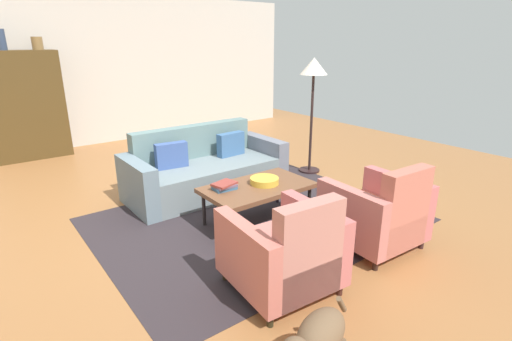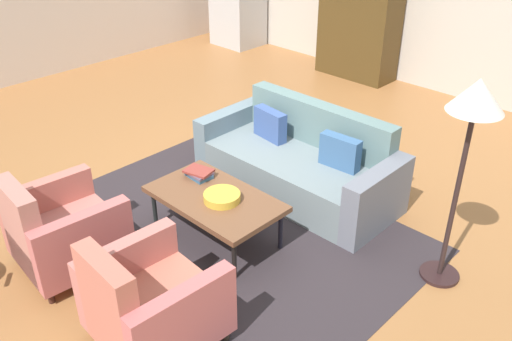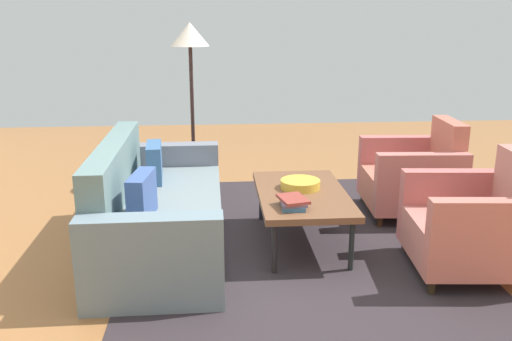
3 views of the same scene
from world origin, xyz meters
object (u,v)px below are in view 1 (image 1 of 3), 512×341
at_px(dog, 317,338).
at_px(book_stack, 224,186).
at_px(armchair_left, 286,254).
at_px(armchair_right, 379,215).
at_px(vase_tall, 1,40).
at_px(fruit_bowl, 264,181).
at_px(floor_lamp, 313,77).
at_px(couch, 204,171).
at_px(cabinet, 25,106).
at_px(vase_round, 37,43).
at_px(coffee_table, 258,189).

bearing_deg(dog, book_stack, -124.17).
xyz_separation_m(armchair_left, armchair_right, (1.20, -0.00, 0.00)).
bearing_deg(book_stack, vase_tall, 107.89).
bearing_deg(fruit_bowl, floor_lamp, 29.42).
relative_size(couch, vase_tall, 6.53).
xyz_separation_m(couch, armchair_left, (-0.60, -2.35, 0.06)).
bearing_deg(armchair_left, fruit_bowl, 63.67).
distance_m(floor_lamp, dog, 4.14).
height_order(book_stack, vase_tall, vase_tall).
xyz_separation_m(book_stack, cabinet, (-1.23, 4.28, 0.43)).
height_order(armchair_left, vase_tall, vase_tall).
relative_size(book_stack, cabinet, 0.16).
bearing_deg(dog, vase_round, -103.93).
height_order(armchair_left, cabinet, cabinet).
bearing_deg(couch, armchair_left, 75.16).
xyz_separation_m(armchair_right, vase_tall, (-2.33, 5.57, 1.62)).
xyz_separation_m(fruit_bowl, cabinet, (-1.68, 4.40, 0.43)).
relative_size(armchair_right, book_stack, 3.11).
height_order(fruit_bowl, book_stack, book_stack).
relative_size(book_stack, vase_tall, 0.88).
xyz_separation_m(armchair_right, fruit_bowl, (-0.50, 1.17, 0.12)).
bearing_deg(dog, armchair_right, -170.43).
xyz_separation_m(coffee_table, cabinet, (-1.58, 4.40, 0.50)).
bearing_deg(vase_round, fruit_bowl, -73.19).
xyz_separation_m(couch, floor_lamp, (1.73, -0.27, 1.16)).
distance_m(vase_round, floor_lamp, 4.59).
xyz_separation_m(armchair_right, vase_round, (-1.83, 5.57, 1.56)).
height_order(armchair_left, book_stack, armchair_left).
distance_m(couch, cabinet, 3.64).
bearing_deg(armchair_left, couch, 80.25).
distance_m(armchair_left, floor_lamp, 3.32).
relative_size(armchair_left, fruit_bowl, 2.74).
bearing_deg(vase_tall, armchair_right, -67.28).
distance_m(couch, vase_tall, 4.02).
distance_m(armchair_right, floor_lamp, 2.61).
bearing_deg(vase_tall, cabinet, 1.81).
bearing_deg(armchair_right, armchair_left, -176.79).
bearing_deg(book_stack, armchair_left, -101.02).
distance_m(coffee_table, book_stack, 0.38).
relative_size(coffee_table, book_stack, 4.24).
bearing_deg(armchair_left, dog, -115.04).
distance_m(armchair_right, vase_round, 6.06).
xyz_separation_m(book_stack, dog, (-0.69, -2.06, -0.16)).
bearing_deg(coffee_table, floor_lamp, 28.05).
bearing_deg(armchair_left, floor_lamp, 46.48).
bearing_deg(vase_round, floor_lamp, -49.62).
distance_m(couch, fruit_bowl, 1.20).
bearing_deg(cabinet, dog, -85.16).
height_order(vase_tall, dog, vase_tall).
distance_m(couch, floor_lamp, 2.09).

